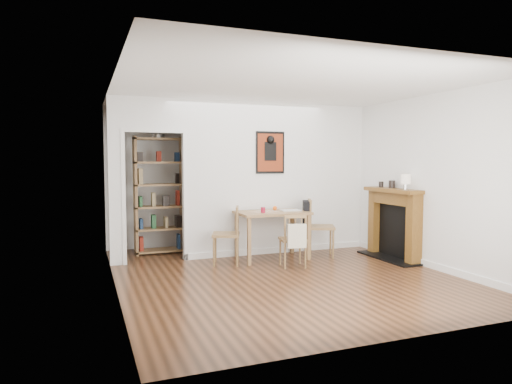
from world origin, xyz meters
name	(u,v)px	position (x,y,z in m)	size (l,w,h in m)	color
ground	(280,273)	(0.00, 0.00, 0.00)	(5.20, 5.20, 0.00)	brown
room_shell	(254,179)	(0.10, 1.34, 1.30)	(5.20, 5.20, 5.20)	white
dining_table	(272,217)	(0.28, 0.95, 0.69)	(1.15, 0.73, 0.78)	#9E6F4A
chair_left	(226,235)	(-0.55, 0.84, 0.46)	(0.58, 0.58, 0.91)	olive
chair_right	(319,227)	(1.10, 0.84, 0.50)	(0.68, 0.64, 0.97)	olive
chair_front	(293,240)	(0.35, 0.31, 0.41)	(0.48, 0.52, 0.81)	olive
bookshelf	(159,196)	(-1.37, 2.10, 1.00)	(0.85, 0.34, 2.03)	#9E6F4A
fireplace	(394,221)	(2.16, 0.25, 0.62)	(0.45, 1.25, 1.16)	brown
red_glass	(263,210)	(0.06, 0.82, 0.83)	(0.07, 0.07, 0.09)	maroon
orange_fruit	(275,208)	(0.39, 1.10, 0.82)	(0.07, 0.07, 0.07)	#FF5E0D
placemat	(264,212)	(0.14, 0.98, 0.78)	(0.41, 0.31, 0.00)	beige
notebook	(290,210)	(0.61, 0.96, 0.79)	(0.32, 0.24, 0.02)	silver
mantel_lamp	(406,180)	(2.11, -0.08, 1.31)	(0.15, 0.15, 0.24)	silver
ceramic_jar_a	(392,184)	(2.16, 0.33, 1.22)	(0.11, 0.11, 0.13)	black
ceramic_jar_b	(381,184)	(2.14, 0.59, 1.21)	(0.08, 0.08, 0.10)	black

